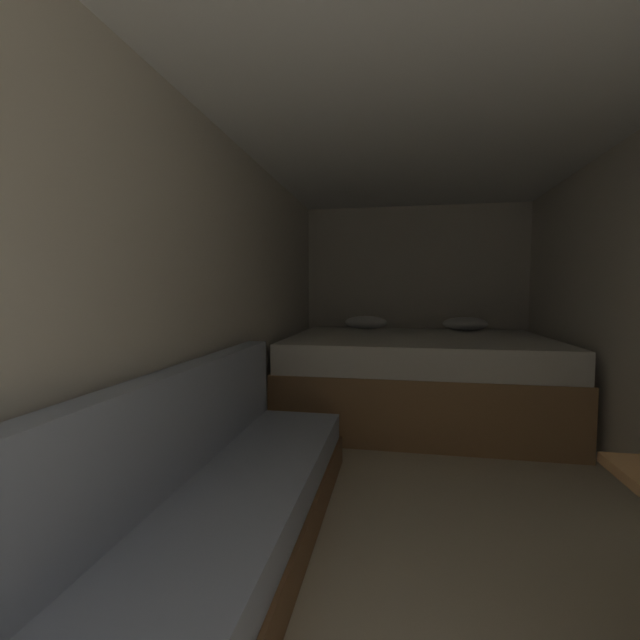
% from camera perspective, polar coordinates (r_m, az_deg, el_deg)
% --- Properties ---
extents(ground_plane, '(7.08, 7.08, 0.00)m').
position_cam_1_polar(ground_plane, '(2.57, 14.32, -23.18)').
color(ground_plane, beige).
extents(wall_back, '(2.51, 0.05, 2.11)m').
position_cam_1_polar(wall_back, '(4.86, 12.57, 2.48)').
color(wall_back, beige).
rests_on(wall_back, ground).
extents(wall_left, '(0.05, 5.08, 2.11)m').
position_cam_1_polar(wall_left, '(2.52, -14.31, 1.28)').
color(wall_left, beige).
rests_on(wall_left, ground).
extents(ceiling_slab, '(2.51, 5.08, 0.05)m').
position_cam_1_polar(ceiling_slab, '(2.49, 15.23, 26.71)').
color(ceiling_slab, white).
rests_on(ceiling_slab, wall_left).
extents(bed, '(2.29, 1.74, 0.90)m').
position_cam_1_polar(bed, '(4.00, 12.89, -7.50)').
color(bed, '#9E7247').
rests_on(bed, ground).
extents(sofa_left, '(0.65, 2.74, 0.82)m').
position_cam_1_polar(sofa_left, '(1.84, -16.67, -25.92)').
color(sofa_left, brown).
rests_on(sofa_left, ground).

